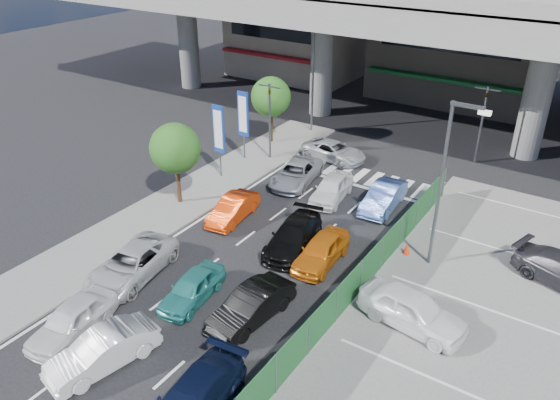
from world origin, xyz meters
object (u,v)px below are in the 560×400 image
Objects in this scene: signboard_near at (219,131)px; hatch_white_back_mid at (103,351)px; traffic_light_right at (485,106)px; signboard_far at (243,116)px; sedan_black_mid at (293,236)px; hatch_black_mid_right at (251,306)px; taxi_teal_mid at (192,288)px; parked_sedan_white at (412,310)px; taxi_orange_right at (321,251)px; street_lamp_left at (315,69)px; kei_truck_front_right at (384,197)px; street_lamp_right at (446,174)px; traffic_light_left at (270,103)px; tree_near at (175,149)px; traffic_cone at (407,248)px; taxi_orange_left at (233,209)px; tree_far at (271,97)px; wagon_silver_front_left at (296,173)px; sedan_white_mid_left at (132,264)px; sedan_white_front_mid at (331,188)px; crossing_wagon_silver at (334,151)px; van_white_back_left at (72,320)px.

hatch_white_back_mid is (6.48, -14.94, -2.37)m from signboard_near.
signboard_far is at bearing -148.57° from traffic_light_right.
sedan_black_mid is at bearing -106.63° from traffic_light_right.
hatch_black_mid_right is (9.52, -9.88, -2.37)m from signboard_near.
taxi_teal_mid is 9.20m from parked_sedan_white.
hatch_black_mid_right is (-3.18, -20.89, -3.25)m from traffic_light_right.
taxi_orange_right is (9.88, -4.77, -2.39)m from signboard_near.
hatch_white_back_mid is at bearing 141.82° from parked_sedan_white.
taxi_orange_right is at bearing 52.42° from taxi_teal_mid.
hatch_black_mid_right is at bearing 71.93° from hatch_white_back_mid.
street_lamp_left is 1.72× the size of sedan_black_mid.
kei_truck_front_right is at bearing 92.51° from hatch_black_mid_right.
traffic_light_left is at bearing 155.84° from street_lamp_right.
tree_near is 1.15× the size of hatch_white_back_mid.
hatch_white_back_mid is at bearing -116.65° from traffic_cone.
taxi_orange_left is 9.36m from traffic_cone.
taxi_orange_right is at bearing -47.09° from tree_far.
signboard_near is 1.02× the size of wagon_silver_front_left.
kei_truck_front_right is at bearing 51.26° from sedan_white_mid_left.
tree_near is at bearing -151.53° from sedan_white_front_mid.
sedan_white_front_mid is at bearing 53.30° from parked_sedan_white.
taxi_orange_left is 6.11m from taxi_orange_right.
street_lamp_right is (13.37, -6.00, 0.83)m from traffic_light_left.
sedan_white_front_mid is at bearing -119.32° from traffic_light_right.
street_lamp_left reaches higher than hatch_white_back_mid.
wagon_silver_front_left is at bearing 158.04° from sedan_white_front_mid.
signboard_far is at bearing 95.65° from sedan_white_mid_left.
sedan_white_front_mid is at bearing 156.06° from street_lamp_right.
taxi_orange_left is 5.97m from sedan_white_front_mid.
taxi_teal_mid is (0.17, 4.68, -0.07)m from hatch_white_back_mid.
sedan_white_mid_left and sedan_white_front_mid have the same top height.
street_lamp_left is at bearing -175.17° from traffic_light_right.
crossing_wagon_silver is (4.42, 10.29, -2.77)m from tree_near.
taxi_orange_right is 6.62m from kei_truck_front_right.
traffic_light_left and traffic_light_right have the same top height.
van_white_back_left is 0.92× the size of crossing_wagon_silver.
parked_sedan_white is 5.24m from traffic_cone.
taxi_teal_mid is (-6.05, -21.26, -3.31)m from traffic_light_right.
taxi_teal_mid is 16.67m from crossing_wagon_silver.
sedan_white_mid_left is 1.19× the size of kei_truck_front_right.
signboard_near is at bearing -165.42° from wagon_silver_front_left.
street_lamp_right is 1.70× the size of signboard_near.
signboard_near reaches higher than crossing_wagon_silver.
sedan_white_mid_left is (-0.90, 3.96, 0.00)m from van_white_back_left.
tree_far is 15.63m from taxi_orange_right.
hatch_black_mid_right is at bearing 32.10° from van_white_back_left.
sedan_black_mid is at bearing -15.98° from taxi_orange_left.
sedan_white_mid_left is 8.76m from taxi_orange_right.
traffic_light_left reaches higher than wagon_silver_front_left.
signboard_far is at bearing 123.89° from hatch_white_back_mid.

